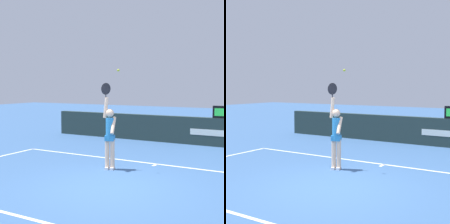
{
  "view_description": "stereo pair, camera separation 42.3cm",
  "coord_description": "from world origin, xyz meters",
  "views": [
    {
      "loc": [
        4.08,
        -7.03,
        2.44
      ],
      "look_at": [
        -0.73,
        1.32,
        1.69
      ],
      "focal_mm": 55.71,
      "sensor_mm": 36.0,
      "label": 1
    },
    {
      "loc": [
        4.44,
        -6.82,
        2.44
      ],
      "look_at": [
        -0.73,
        1.32,
        1.69
      ],
      "focal_mm": 55.71,
      "sensor_mm": 36.0,
      "label": 2
    }
  ],
  "objects": [
    {
      "name": "ground_plane",
      "position": [
        0.0,
        0.0,
        0.0
      ],
      "size": [
        60.0,
        60.0,
        0.0
      ],
      "primitive_type": "plane",
      "color": "#375D8E"
    },
    {
      "name": "court_lines",
      "position": [
        0.0,
        0.22,
        0.0
      ],
      "size": [
        10.3,
        5.36,
        0.0
      ],
      "color": "white",
      "rests_on": "ground"
    },
    {
      "name": "back_wall",
      "position": [
        0.0,
        6.92,
        0.57
      ],
      "size": [
        13.66,
        0.29,
        1.14
      ],
      "color": "#213331",
      "rests_on": "ground"
    },
    {
      "name": "speed_display",
      "position": [
        1.04,
        6.91,
        1.38
      ],
      "size": [
        0.7,
        0.17,
        0.49
      ],
      "color": "black",
      "rests_on": "back_wall"
    },
    {
      "name": "tennis_player",
      "position": [
        -0.93,
        1.53,
        1.05
      ],
      "size": [
        0.5,
        0.41,
        2.51
      ],
      "color": "beige",
      "rests_on": "ground"
    },
    {
      "name": "tennis_ball",
      "position": [
        -0.59,
        1.42,
        2.85
      ],
      "size": [
        0.07,
        0.07,
        0.07
      ],
      "color": "#CFE32E"
    }
  ]
}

